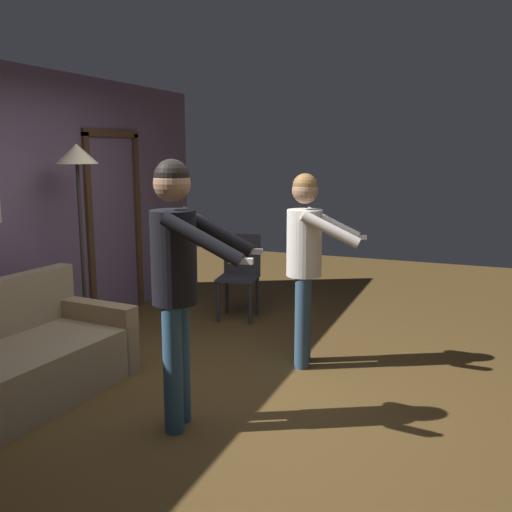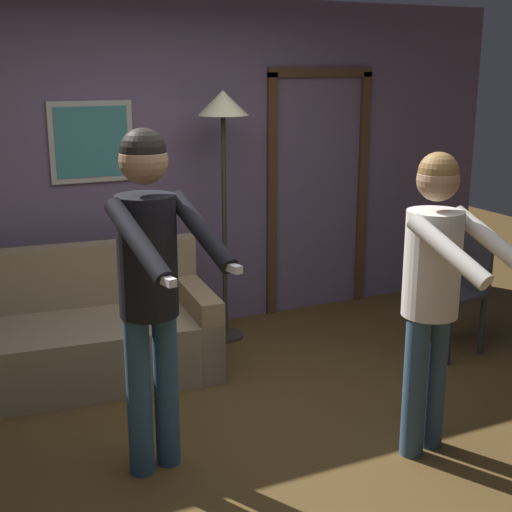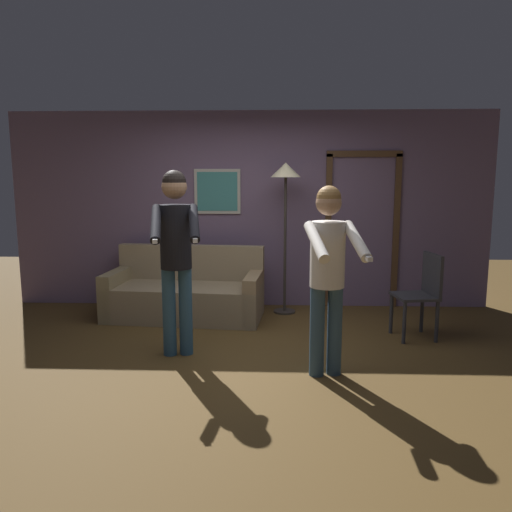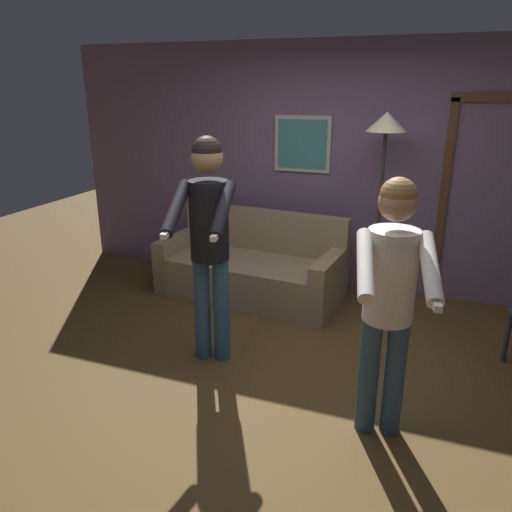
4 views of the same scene
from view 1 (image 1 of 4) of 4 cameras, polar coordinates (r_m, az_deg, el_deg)
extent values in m
plane|color=#513A1B|center=(4.58, -3.15, -13.45)|extent=(12.00, 12.00, 0.00)
cube|color=slate|center=(5.41, -23.61, 3.73)|extent=(6.40, 0.06, 2.60)
cube|color=#4C331E|center=(6.19, -16.25, 2.33)|extent=(0.08, 0.04, 2.04)
cube|color=#4C331E|center=(6.92, -11.71, 3.36)|extent=(0.08, 0.04, 2.04)
cube|color=#4C331E|center=(6.50, -14.26, 11.82)|extent=(0.98, 0.04, 0.08)
cube|color=#907C5D|center=(4.64, -23.20, -11.18)|extent=(1.97, 1.02, 0.42)
cube|color=#967A57|center=(5.17, -15.87, -7.53)|extent=(0.23, 0.86, 0.58)
cylinder|color=#332D28|center=(5.77, -16.50, -8.58)|extent=(0.28, 0.28, 0.02)
cylinder|color=#332D28|center=(5.55, -16.96, -0.06)|extent=(0.04, 0.04, 1.71)
cone|color=#F9EAB7|center=(5.47, -17.50, 9.74)|extent=(0.38, 0.38, 0.18)
cylinder|color=#2D516E|center=(3.87, -8.30, -11.21)|extent=(0.13, 0.13, 0.87)
cylinder|color=#2D516E|center=(4.01, -7.56, -10.39)|extent=(0.13, 0.13, 0.87)
cylinder|color=black|center=(3.73, -8.21, -0.13)|extent=(0.30, 0.30, 0.61)
sphere|color=#9E7556|center=(3.68, -8.41, 7.19)|extent=(0.24, 0.24, 0.24)
sphere|color=black|center=(3.67, -8.43, 7.84)|extent=(0.23, 0.23, 0.23)
cylinder|color=black|center=(3.48, -5.42, 1.68)|extent=(0.19, 0.53, 0.33)
cube|color=white|center=(3.44, -1.53, -0.50)|extent=(0.07, 0.15, 0.04)
cylinder|color=black|center=(3.80, -4.02, 2.46)|extent=(0.19, 0.53, 0.33)
cube|color=white|center=(3.77, -0.45, 0.48)|extent=(0.07, 0.15, 0.04)
cylinder|color=#314E67|center=(4.93, 4.64, -6.71)|extent=(0.13, 0.13, 0.80)
cylinder|color=#314E67|center=(5.08, 4.80, -6.18)|extent=(0.13, 0.13, 0.80)
cylinder|color=silver|center=(4.85, 4.84, 1.31)|extent=(0.30, 0.30, 0.57)
sphere|color=#9E7556|center=(4.80, 4.93, 6.54)|extent=(0.22, 0.22, 0.22)
sphere|color=brown|center=(4.80, 4.93, 7.00)|extent=(0.21, 0.21, 0.21)
cylinder|color=silver|center=(4.65, 7.47, 2.65)|extent=(0.19, 0.50, 0.30)
cylinder|color=silver|center=(4.98, 7.61, 3.18)|extent=(0.19, 0.50, 0.30)
cube|color=white|center=(5.00, 10.16, 1.86)|extent=(0.07, 0.16, 0.04)
cylinder|color=#2D2D33|center=(6.25, -3.82, -4.65)|extent=(0.04, 0.04, 0.45)
cylinder|color=#2D2D33|center=(6.16, -0.59, -4.85)|extent=(0.04, 0.04, 0.45)
cylinder|color=#2D2D33|center=(6.58, -2.93, -3.85)|extent=(0.04, 0.04, 0.45)
cylinder|color=#2D2D33|center=(6.50, 0.14, -4.03)|extent=(0.04, 0.04, 0.45)
cube|color=#2D2D33|center=(6.31, -1.82, -2.23)|extent=(0.48, 0.48, 0.03)
cube|color=#2D2D33|center=(6.44, -1.41, 0.22)|extent=(0.10, 0.42, 0.45)
camera|label=2|loc=(2.68, 56.69, 10.76)|focal=50.00mm
camera|label=3|loc=(5.04, 56.61, 4.49)|focal=35.00mm
camera|label=4|loc=(5.04, 39.51, 11.55)|focal=35.00mm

